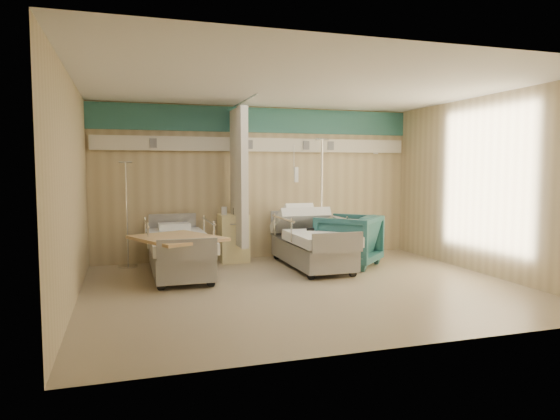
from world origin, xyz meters
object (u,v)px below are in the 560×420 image
(bed_right, at_px, (312,249))
(iv_stand_right, at_px, (321,233))
(bed_left, at_px, (179,255))
(iv_stand_left, at_px, (128,246))
(bedside_cabinet, at_px, (234,238))
(visitor_armchair, at_px, (349,240))

(bed_right, xyz_separation_m, iv_stand_right, (0.50, 0.81, 0.14))
(bed_left, distance_m, iv_stand_right, 2.82)
(iv_stand_left, bearing_deg, bedside_cabinet, -1.14)
(bed_right, bearing_deg, bedside_cabinet, 141.95)
(visitor_armchair, xyz_separation_m, iv_stand_left, (-3.61, 1.00, -0.08))
(bed_right, distance_m, bedside_cabinet, 1.46)
(bed_right, relative_size, bed_left, 1.00)
(visitor_armchair, bearing_deg, bed_left, -45.42)
(bed_left, xyz_separation_m, iv_stand_left, (-0.76, 0.94, 0.05))
(visitor_armchair, bearing_deg, bedside_cabinet, -72.30)
(visitor_armchair, height_order, iv_stand_right, iv_stand_right)
(bed_right, height_order, bed_left, same)
(bed_right, xyz_separation_m, bedside_cabinet, (-1.15, 0.90, 0.11))
(bed_left, distance_m, visitor_armchair, 2.85)
(visitor_armchair, distance_m, iv_stand_right, 0.88)
(iv_stand_right, bearing_deg, iv_stand_left, 177.89)
(visitor_armchair, relative_size, iv_stand_left, 0.54)
(iv_stand_left, bearing_deg, iv_stand_right, -2.11)
(bed_right, height_order, iv_stand_right, iv_stand_right)
(bedside_cabinet, bearing_deg, visitor_armchair, -28.12)
(bedside_cabinet, relative_size, visitor_armchair, 0.88)
(iv_stand_right, xyz_separation_m, iv_stand_left, (-3.46, 0.13, -0.09))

